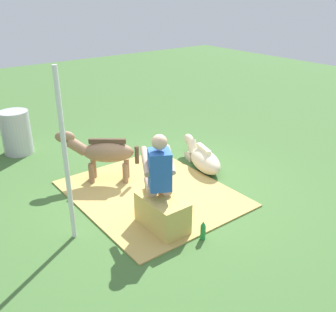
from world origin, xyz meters
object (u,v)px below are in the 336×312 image
object	(u,v)px
water_barrel	(16,132)
soda_bottle	(203,230)
person_seated	(158,174)
tent_pole_left	(65,159)
pony_lying	(203,158)
pony_standing	(103,152)
hay_bale	(162,213)

from	to	relation	value
water_barrel	soda_bottle	bearing A→B (deg)	-167.45
person_seated	soda_bottle	size ratio (longest dim) A/B	4.99
soda_bottle	tent_pole_left	world-z (taller)	tent_pole_left
pony_lying	water_barrel	xyz separation A→B (m)	(2.73, 2.39, 0.23)
pony_standing	soda_bottle	size ratio (longest dim) A/B	4.25
soda_bottle	pony_lying	bearing A→B (deg)	-42.21
tent_pole_left	water_barrel	bearing A→B (deg)	-5.99
pony_lying	hay_bale	bearing A→B (deg)	121.91
tent_pole_left	soda_bottle	bearing A→B (deg)	-129.40
person_seated	water_barrel	world-z (taller)	person_seated
tent_pole_left	person_seated	bearing A→B (deg)	-109.88
hay_bale	pony_lying	world-z (taller)	hay_bale
hay_bale	pony_lying	bearing A→B (deg)	-58.09
pony_standing	soda_bottle	distance (m)	2.26
soda_bottle	tent_pole_left	xyz separation A→B (m)	(1.07, 1.30, 0.99)
pony_standing	pony_lying	bearing A→B (deg)	-111.10
pony_standing	water_barrel	world-z (taller)	pony_standing
person_seated	pony_lying	bearing A→B (deg)	-61.12
pony_lying	tent_pole_left	size ratio (longest dim) A/B	0.61
hay_bale	pony_lying	size ratio (longest dim) A/B	0.54
pony_standing	water_barrel	bearing A→B (deg)	19.56
person_seated	soda_bottle	world-z (taller)	person_seated
pony_standing	tent_pole_left	xyz separation A→B (m)	(-1.15, 1.08, 0.58)
hay_bale	soda_bottle	xyz separation A→B (m)	(-0.52, -0.26, -0.10)
person_seated	pony_standing	world-z (taller)	person_seated
hay_bale	person_seated	distance (m)	0.53
hay_bale	water_barrel	xyz separation A→B (m)	(3.78, 0.70, 0.19)
person_seated	tent_pole_left	bearing A→B (deg)	70.12
pony_lying	water_barrel	world-z (taller)	water_barrel
person_seated	water_barrel	distance (m)	3.72
pony_standing	tent_pole_left	distance (m)	1.68
person_seated	pony_lying	distance (m)	1.95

